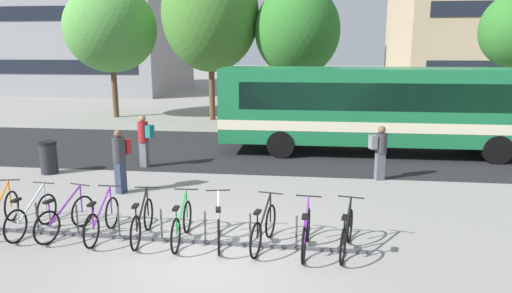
% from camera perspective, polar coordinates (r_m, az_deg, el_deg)
% --- Properties ---
extents(ground, '(200.00, 200.00, 0.00)m').
position_cam_1_polar(ground, '(8.96, -5.75, -13.61)').
color(ground, gray).
extents(bus_lane_asphalt, '(80.00, 7.20, 0.01)m').
position_cam_1_polar(bus_lane_asphalt, '(17.74, 0.89, -0.45)').
color(bus_lane_asphalt, '#232326').
rests_on(bus_lane_asphalt, ground).
extents(city_bus, '(12.04, 2.66, 3.20)m').
position_cam_1_polar(city_bus, '(17.54, 15.88, 4.82)').
color(city_bus, '#196B3D').
rests_on(city_bus, ground).
extents(bike_rack, '(8.31, 0.24, 0.70)m').
position_cam_1_polar(bike_rack, '(9.73, -11.75, -11.05)').
color(bike_rack, '#47474C').
rests_on(bike_rack, ground).
extents(parked_bicycle_orange_0, '(0.55, 1.70, 0.99)m').
position_cam_1_polar(parked_bicycle_orange_0, '(11.47, -29.43, -7.24)').
color(parked_bicycle_orange_0, black).
rests_on(parked_bicycle_orange_0, ground).
extents(parked_bicycle_silver_1, '(0.52, 1.72, 0.99)m').
position_cam_1_polar(parked_bicycle_silver_1, '(10.93, -26.37, -7.84)').
color(parked_bicycle_silver_1, black).
rests_on(parked_bicycle_silver_1, ground).
extents(parked_bicycle_purple_2, '(0.61, 1.68, 0.99)m').
position_cam_1_polar(parked_bicycle_purple_2, '(10.53, -22.84, -8.27)').
color(parked_bicycle_purple_2, black).
rests_on(parked_bicycle_purple_2, ground).
extents(parked_bicycle_purple_3, '(0.52, 1.72, 0.99)m').
position_cam_1_polar(parked_bicycle_purple_3, '(10.12, -18.79, -8.76)').
color(parked_bicycle_purple_3, black).
rests_on(parked_bicycle_purple_3, ground).
extents(parked_bicycle_black_4, '(0.52, 1.72, 0.99)m').
position_cam_1_polar(parked_bicycle_black_4, '(9.79, -14.12, -9.19)').
color(parked_bicycle_black_4, black).
rests_on(parked_bicycle_black_4, ground).
extents(parked_bicycle_green_5, '(0.52, 1.72, 0.99)m').
position_cam_1_polar(parked_bicycle_green_5, '(9.49, -9.33, -9.66)').
color(parked_bicycle_green_5, black).
rests_on(parked_bicycle_green_5, ground).
extents(parked_bicycle_white_6, '(0.56, 1.70, 0.99)m').
position_cam_1_polar(parked_bicycle_white_6, '(9.34, -4.72, -9.92)').
color(parked_bicycle_white_6, black).
rests_on(parked_bicycle_white_6, ground).
extents(parked_bicycle_black_7, '(0.53, 1.70, 0.99)m').
position_cam_1_polar(parked_bicycle_black_7, '(9.17, 0.96, -10.31)').
color(parked_bicycle_black_7, black).
rests_on(parked_bicycle_black_7, ground).
extents(parked_bicycle_purple_8, '(0.52, 1.72, 0.99)m').
position_cam_1_polar(parked_bicycle_purple_8, '(9.02, 6.31, -10.78)').
color(parked_bicycle_purple_8, black).
rests_on(parked_bicycle_purple_8, ground).
extents(parked_bicycle_black_9, '(0.55, 1.70, 0.99)m').
position_cam_1_polar(parked_bicycle_black_9, '(9.08, 11.33, -10.77)').
color(parked_bicycle_black_9, black).
rests_on(parked_bicycle_black_9, ground).
extents(commuter_red_pack_0, '(0.44, 0.59, 1.77)m').
position_cam_1_polar(commuter_red_pack_0, '(12.86, -16.71, -1.22)').
color(commuter_red_pack_0, '#2D3851').
rests_on(commuter_red_pack_0, ground).
extents(commuter_teal_pack_1, '(0.57, 0.42, 1.75)m').
position_cam_1_polar(commuter_teal_pack_1, '(15.47, -13.89, 1.11)').
color(commuter_teal_pack_1, '#565660').
rests_on(commuter_teal_pack_1, ground).
extents(commuter_grey_pack_2, '(0.59, 0.44, 1.65)m').
position_cam_1_polar(commuter_grey_pack_2, '(14.03, 15.29, -0.31)').
color(commuter_grey_pack_2, '#565660').
rests_on(commuter_grey_pack_2, ground).
extents(trash_bin, '(0.55, 0.55, 1.03)m').
position_cam_1_polar(trash_bin, '(15.79, -24.64, -1.26)').
color(trash_bin, '#232328').
rests_on(trash_bin, ground).
extents(street_tree_1, '(4.46, 4.46, 7.20)m').
position_cam_1_polar(street_tree_1, '(24.59, 5.22, 14.28)').
color(street_tree_1, brown).
rests_on(street_tree_1, ground).
extents(street_tree_2, '(5.11, 5.11, 7.40)m').
position_cam_1_polar(street_tree_2, '(27.37, -17.81, 13.92)').
color(street_tree_2, brown).
rests_on(street_tree_2, ground).
extents(street_tree_3, '(5.20, 5.20, 8.79)m').
position_cam_1_polar(street_tree_3, '(25.31, -5.76, 16.27)').
color(street_tree_3, brown).
rests_on(street_tree_3, ground).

